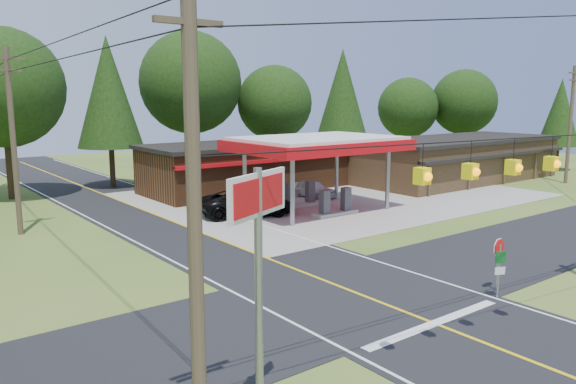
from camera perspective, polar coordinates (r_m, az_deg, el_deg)
ground at (r=21.91m, az=7.12°, el=-10.25°), size 120.00×120.00×0.00m
main_highway at (r=21.91m, az=7.12°, el=-10.23°), size 8.00×120.00×0.02m
cross_road at (r=21.90m, az=7.12°, el=-10.22°), size 70.00×7.00×0.02m
lane_center_yellow at (r=21.90m, az=7.12°, el=-10.19°), size 0.15×110.00×0.00m
gas_canopy at (r=36.41m, az=3.01°, el=4.67°), size 10.60×7.40×4.88m
convenience_store at (r=45.22m, az=-4.29°, el=2.64°), size 16.40×7.55×3.80m
strip_building at (r=52.68m, az=16.76°, el=3.25°), size 20.40×8.75×3.80m
utility_pole_near_left at (r=11.07m, az=-9.49°, el=-2.14°), size 1.80×0.30×10.00m
utility_pole_far_left at (r=33.32m, az=-26.15°, el=4.84°), size 1.80×0.30×10.00m
utility_pole_far_right at (r=54.03m, az=26.76°, el=6.28°), size 1.80×0.30×10.00m
overhead_beacons at (r=16.09m, az=20.17°, el=4.70°), size 17.04×2.04×1.03m
treeline_backdrop at (r=41.55m, az=-15.98°, el=9.38°), size 70.27×51.59×13.30m
suv_car at (r=35.40m, az=-4.18°, el=-1.12°), size 7.50×7.50×1.64m
sedan_car at (r=41.82m, az=2.54°, el=0.30°), size 4.32×4.32×1.26m
big_stop_sign at (r=12.01m, az=-3.01°, el=-5.23°), size 2.05×1.00×5.98m
octagonal_stop_sign at (r=23.06m, az=20.62°, el=-5.72°), size 0.75×0.10×2.12m
route_sign_post at (r=22.31m, az=20.71°, el=-7.13°), size 0.40×0.19×2.07m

